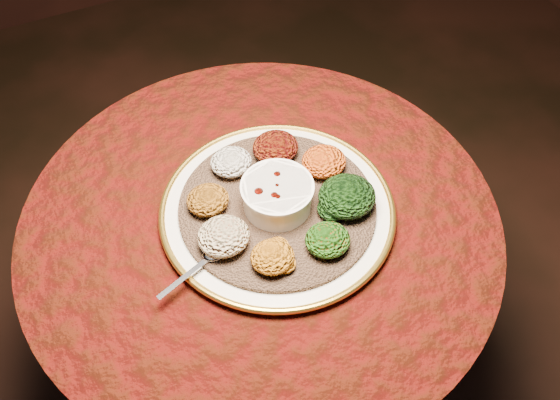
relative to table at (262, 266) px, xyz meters
name	(u,v)px	position (x,y,z in m)	size (l,w,h in m)	color
table	(262,266)	(0.00, 0.00, 0.00)	(0.96, 0.96, 0.73)	black
platter	(277,210)	(0.03, -0.01, 0.19)	(0.47, 0.47, 0.02)	silver
injera	(277,207)	(0.03, -0.01, 0.20)	(0.39, 0.39, 0.01)	brown
stew_bowl	(277,194)	(0.03, -0.01, 0.24)	(0.14, 0.14, 0.06)	white
spoon	(210,257)	(-0.13, -0.07, 0.21)	(0.15, 0.07, 0.01)	silver
portion_ayib	(231,162)	(-0.01, 0.12, 0.23)	(0.09, 0.08, 0.04)	silver
portion_kitfo	(275,147)	(0.09, 0.12, 0.23)	(0.10, 0.09, 0.05)	black
portion_tikil	(324,161)	(0.16, 0.04, 0.23)	(0.09, 0.09, 0.04)	#B86C0F
portion_gomen	(347,196)	(0.16, -0.07, 0.24)	(0.11, 0.11, 0.05)	black
portion_mixveg	(328,240)	(0.08, -0.14, 0.23)	(0.09, 0.08, 0.04)	#9F220A
portion_kik	(272,257)	(-0.03, -0.13, 0.23)	(0.08, 0.08, 0.04)	#BB6810
portion_timatim	(224,236)	(-0.09, -0.05, 0.23)	(0.10, 0.09, 0.05)	maroon
portion_shiro	(208,200)	(-0.09, 0.05, 0.23)	(0.08, 0.08, 0.04)	#955512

